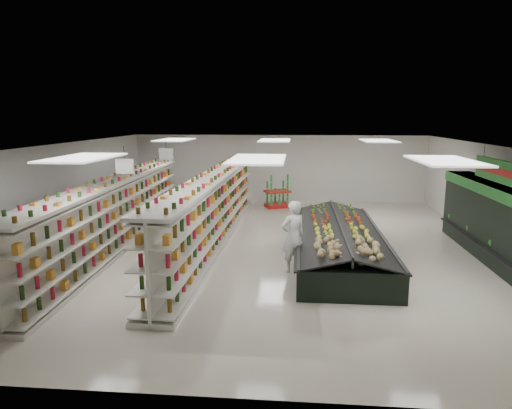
# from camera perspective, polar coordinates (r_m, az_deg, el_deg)

# --- Properties ---
(floor) EXTENTS (16.00, 16.00, 0.00)m
(floor) POSITION_cam_1_polar(r_m,az_deg,el_deg) (14.62, 1.52, -5.27)
(floor) COLOR beige
(floor) RESTS_ON ground
(ceiling) EXTENTS (14.00, 16.00, 0.02)m
(ceiling) POSITION_cam_1_polar(r_m,az_deg,el_deg) (14.06, 1.59, 7.35)
(ceiling) COLOR white
(ceiling) RESTS_ON wall_back
(wall_back) EXTENTS (14.00, 0.02, 3.20)m
(wall_back) POSITION_cam_1_polar(r_m,az_deg,el_deg) (22.16, 2.82, 4.52)
(wall_back) COLOR silver
(wall_back) RESTS_ON floor
(wall_front) EXTENTS (14.00, 0.02, 3.20)m
(wall_front) POSITION_cam_1_polar(r_m,az_deg,el_deg) (6.56, -2.82, -11.38)
(wall_front) COLOR silver
(wall_front) RESTS_ON floor
(wall_left) EXTENTS (0.02, 16.00, 3.20)m
(wall_left) POSITION_cam_1_polar(r_m,az_deg,el_deg) (16.25, -23.93, 1.21)
(wall_left) COLOR silver
(wall_left) RESTS_ON floor
(wall_right) EXTENTS (0.02, 16.00, 3.20)m
(wall_right) POSITION_cam_1_polar(r_m,az_deg,el_deg) (15.50, 28.35, 0.41)
(wall_right) COLOR silver
(wall_right) RESTS_ON floor
(produce_wall_case) EXTENTS (0.93, 8.00, 2.20)m
(produce_wall_case) POSITION_cam_1_polar(r_m,az_deg,el_deg) (14.03, 28.83, -2.12)
(produce_wall_case) COLOR black
(produce_wall_case) RESTS_ON floor
(aisle_sign_near) EXTENTS (0.52, 0.06, 0.75)m
(aisle_sign_near) POSITION_cam_1_polar(r_m,az_deg,el_deg) (12.94, -16.09, 4.61)
(aisle_sign_near) COLOR white
(aisle_sign_near) RESTS_ON ceiling
(aisle_sign_far) EXTENTS (0.52, 0.06, 0.75)m
(aisle_sign_far) POSITION_cam_1_polar(r_m,az_deg,el_deg) (16.72, -11.18, 6.19)
(aisle_sign_far) COLOR white
(aisle_sign_far) RESTS_ON ceiling
(hortifruti_banner) EXTENTS (0.12, 3.20, 0.95)m
(hortifruti_banner) POSITION_cam_1_polar(r_m,az_deg,el_deg) (13.70, 28.28, 3.64)
(hortifruti_banner) COLOR #1F7424
(hortifruti_banner) RESTS_ON ceiling
(gondola_left) EXTENTS (1.33, 12.44, 2.15)m
(gondola_left) POSITION_cam_1_polar(r_m,az_deg,el_deg) (15.00, -17.09, -1.45)
(gondola_left) COLOR silver
(gondola_left) RESTS_ON floor
(gondola_center) EXTENTS (1.22, 12.85, 2.23)m
(gondola_center) POSITION_cam_1_polar(r_m,az_deg,el_deg) (14.98, -5.25, -0.88)
(gondola_center) COLOR silver
(gondola_center) RESTS_ON floor
(produce_island) EXTENTS (2.59, 7.12, 1.06)m
(produce_island) POSITION_cam_1_polar(r_m,az_deg,el_deg) (13.73, 10.23, -4.43)
(produce_island) COLOR black
(produce_island) RESTS_ON floor
(soda_endcap) EXTENTS (1.30, 1.12, 1.40)m
(soda_endcap) POSITION_cam_1_polar(r_m,az_deg,el_deg) (20.68, 2.69, 1.48)
(soda_endcap) COLOR #AD1513
(soda_endcap) RESTS_ON floor
(shopper_main) EXTENTS (0.84, 0.76, 1.93)m
(shopper_main) POSITION_cam_1_polar(r_m,az_deg,el_deg) (12.13, 4.66, -4.00)
(shopper_main) COLOR silver
(shopper_main) RESTS_ON floor
(shopper_background) EXTENTS (0.74, 0.84, 1.48)m
(shopper_background) POSITION_cam_1_polar(r_m,az_deg,el_deg) (19.63, -5.86, 1.10)
(shopper_background) COLOR tan
(shopper_background) RESTS_ON floor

